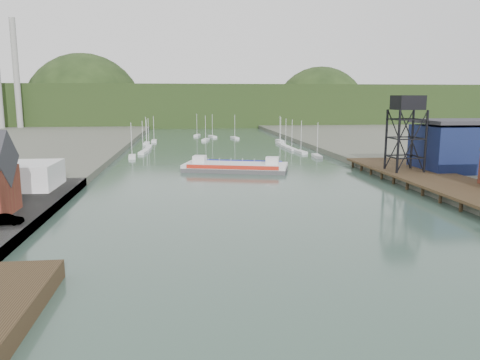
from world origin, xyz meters
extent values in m
plane|color=#294037|center=(0.00, 0.00, 0.00)|extent=(600.00, 600.00, 0.00)
cube|color=black|center=(37.00, 45.00, 1.90)|extent=(14.00, 70.00, 0.50)
cylinder|color=black|center=(31.00, 45.00, 0.80)|extent=(0.60, 0.60, 2.20)
cylinder|color=black|center=(43.00, 45.00, 0.80)|extent=(0.60, 0.60, 2.20)
cube|color=silver|center=(-44.00, 50.00, 3.85)|extent=(18.00, 12.00, 4.50)
cylinder|color=black|center=(32.00, 55.00, 8.65)|extent=(0.50, 0.50, 13.00)
cylinder|color=black|center=(38.00, 55.00, 8.65)|extent=(0.50, 0.50, 13.00)
cylinder|color=black|center=(32.00, 61.00, 8.65)|extent=(0.50, 0.50, 13.00)
cylinder|color=black|center=(38.00, 61.00, 8.65)|extent=(0.50, 0.50, 13.00)
cube|color=black|center=(35.00, 58.00, 16.65)|extent=(5.50, 5.50, 3.00)
cube|color=#0B1634|center=(50.00, 60.00, 6.60)|extent=(20.00, 14.00, 10.00)
cube|color=#2D2D33|center=(50.00, 60.00, 12.50)|extent=(20.50, 14.50, 0.80)
cube|color=silver|center=(-27.54, 103.89, 0.35)|extent=(2.67, 7.65, 0.90)
cube|color=silver|center=(-25.28, 115.30, 0.35)|extent=(2.81, 7.67, 0.90)
cube|color=silver|center=(-24.71, 124.17, 0.35)|extent=(2.35, 7.59, 0.90)
cube|color=silver|center=(-24.81, 134.09, 0.35)|extent=(2.01, 7.50, 0.90)
cube|color=silver|center=(-26.64, 146.33, 0.35)|extent=(2.00, 7.50, 0.90)
cube|color=silver|center=(-24.32, 156.17, 0.35)|extent=(2.16, 7.54, 0.90)
cube|color=silver|center=(27.56, 99.03, 0.35)|extent=(2.53, 7.62, 0.90)
cube|color=silver|center=(25.46, 110.51, 0.35)|extent=(2.76, 7.67, 0.90)
cube|color=silver|center=(24.46, 119.29, 0.35)|extent=(2.22, 7.56, 0.90)
cube|color=silver|center=(24.27, 128.28, 0.35)|extent=(2.18, 7.54, 0.90)
cube|color=silver|center=(24.67, 139.38, 0.35)|extent=(2.46, 7.61, 0.90)
cube|color=silver|center=(26.78, 150.99, 0.35)|extent=(2.48, 7.61, 0.90)
cube|color=silver|center=(-3.16, 160.00, 0.35)|extent=(3.78, 7.76, 0.90)
cube|color=silver|center=(10.04, 168.00, 0.35)|extent=(3.31, 7.74, 0.90)
cube|color=silver|center=(0.66, 176.00, 0.35)|extent=(3.76, 7.76, 0.90)
cube|color=silver|center=(-6.11, 184.00, 0.35)|extent=(3.40, 7.74, 0.90)
cylinder|color=#989793|center=(-102.00, 235.00, 30.00)|extent=(3.20, 3.20, 60.00)
cube|color=black|center=(0.00, 300.00, 12.00)|extent=(500.00, 120.00, 28.00)
sphere|color=black|center=(-80.00, 300.00, 8.00)|extent=(80.00, 80.00, 80.00)
sphere|color=black|center=(90.00, 310.00, 6.00)|extent=(70.00, 70.00, 70.00)
cube|color=#464648|center=(0.33, 75.59, 0.50)|extent=(26.76, 16.42, 1.00)
cube|color=silver|center=(0.33, 75.59, 1.40)|extent=(26.76, 16.42, 0.80)
cube|color=red|center=(-1.05, 70.74, 1.60)|extent=(21.19, 6.13, 0.90)
cube|color=navy|center=(1.70, 80.45, 1.60)|extent=(21.19, 6.13, 0.90)
cube|color=silver|center=(-8.32, 78.04, 2.60)|extent=(3.70, 3.70, 2.00)
cube|color=silver|center=(8.98, 73.14, 2.60)|extent=(3.70, 3.70, 2.00)
imported|color=#999999|center=(-34.74, 24.00, 2.27)|extent=(4.08, 1.52, 1.33)
camera|label=1|loc=(-11.90, -36.94, 17.50)|focal=35.00mm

